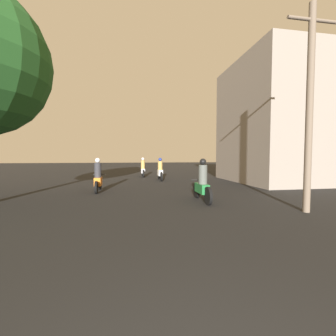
{
  "coord_description": "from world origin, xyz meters",
  "views": [
    {
      "loc": [
        -0.46,
        -0.54,
        1.7
      ],
      "look_at": [
        2.58,
        17.2,
        0.75
      ],
      "focal_mm": 24.0,
      "sensor_mm": 36.0,
      "label": 1
    }
  ],
  "objects_px": {
    "motorcycle_orange": "(98,178)",
    "motorcycle_white": "(160,171)",
    "building_right_near": "(268,122)",
    "utility_pole_near": "(310,104)",
    "motorcycle_green": "(202,185)",
    "motorcycle_silver": "(143,169)"
  },
  "relations": [
    {
      "from": "motorcycle_green",
      "to": "building_right_near",
      "type": "bearing_deg",
      "value": 41.19
    },
    {
      "from": "motorcycle_orange",
      "to": "motorcycle_white",
      "type": "bearing_deg",
      "value": 51.5
    },
    {
      "from": "motorcycle_silver",
      "to": "utility_pole_near",
      "type": "relative_size",
      "value": 0.31
    },
    {
      "from": "motorcycle_silver",
      "to": "utility_pole_near",
      "type": "height_order",
      "value": "utility_pole_near"
    },
    {
      "from": "motorcycle_green",
      "to": "motorcycle_orange",
      "type": "height_order",
      "value": "motorcycle_orange"
    },
    {
      "from": "motorcycle_orange",
      "to": "motorcycle_silver",
      "type": "height_order",
      "value": "motorcycle_orange"
    },
    {
      "from": "motorcycle_orange",
      "to": "utility_pole_near",
      "type": "relative_size",
      "value": 0.3
    },
    {
      "from": "motorcycle_orange",
      "to": "motorcycle_white",
      "type": "xyz_separation_m",
      "value": [
        3.62,
        4.58,
        -0.02
      ]
    },
    {
      "from": "motorcycle_orange",
      "to": "motorcycle_white",
      "type": "distance_m",
      "value": 5.84
    },
    {
      "from": "motorcycle_green",
      "to": "building_right_near",
      "type": "height_order",
      "value": "building_right_near"
    },
    {
      "from": "motorcycle_orange",
      "to": "building_right_near",
      "type": "distance_m",
      "value": 11.28
    },
    {
      "from": "utility_pole_near",
      "to": "motorcycle_orange",
      "type": "bearing_deg",
      "value": 142.57
    },
    {
      "from": "motorcycle_green",
      "to": "motorcycle_silver",
      "type": "xyz_separation_m",
      "value": [
        -1.6,
        10.54,
        -0.01
      ]
    },
    {
      "from": "motorcycle_silver",
      "to": "utility_pole_near",
      "type": "xyz_separation_m",
      "value": [
        4.2,
        -12.63,
        2.61
      ]
    },
    {
      "from": "utility_pole_near",
      "to": "motorcycle_silver",
      "type": "bearing_deg",
      "value": 108.41
    },
    {
      "from": "motorcycle_green",
      "to": "utility_pole_near",
      "type": "bearing_deg",
      "value": -38.79
    },
    {
      "from": "building_right_near",
      "to": "motorcycle_orange",
      "type": "bearing_deg",
      "value": -166.81
    },
    {
      "from": "motorcycle_white",
      "to": "utility_pole_near",
      "type": "bearing_deg",
      "value": -65.87
    },
    {
      "from": "motorcycle_white",
      "to": "building_right_near",
      "type": "bearing_deg",
      "value": -10.89
    },
    {
      "from": "motorcycle_orange",
      "to": "utility_pole_near",
      "type": "xyz_separation_m",
      "value": [
        6.78,
        -5.19,
        2.59
      ]
    },
    {
      "from": "motorcycle_green",
      "to": "motorcycle_white",
      "type": "bearing_deg",
      "value": 94.0
    },
    {
      "from": "motorcycle_orange",
      "to": "building_right_near",
      "type": "xyz_separation_m",
      "value": [
        10.51,
        2.46,
        3.27
      ]
    }
  ]
}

